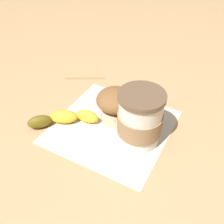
% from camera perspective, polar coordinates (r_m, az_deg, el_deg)
% --- Properties ---
extents(ground_plane, '(3.00, 3.00, 0.00)m').
position_cam_1_polar(ground_plane, '(0.59, -0.00, -3.20)').
color(ground_plane, tan).
extents(paper_napkin, '(0.29, 0.29, 0.00)m').
position_cam_1_polar(paper_napkin, '(0.58, -0.00, -3.15)').
color(paper_napkin, beige).
rests_on(paper_napkin, ground_plane).
extents(coffee_cup, '(0.09, 0.09, 0.12)m').
position_cam_1_polar(coffee_cup, '(0.52, 6.11, -1.52)').
color(coffee_cup, silver).
rests_on(coffee_cup, paper_napkin).
extents(muffin, '(0.08, 0.08, 0.08)m').
position_cam_1_polar(muffin, '(0.57, 0.34, 1.83)').
color(muffin, beige).
rests_on(muffin, paper_napkin).
extents(banana, '(0.15, 0.08, 0.03)m').
position_cam_1_polar(banana, '(0.59, -10.51, -1.34)').
color(banana, gold).
rests_on(banana, paper_napkin).
extents(wooden_stirrer, '(0.11, 0.04, 0.00)m').
position_cam_1_polar(wooden_stirrer, '(0.74, -5.93, 7.33)').
color(wooden_stirrer, '#9E7547').
rests_on(wooden_stirrer, ground_plane).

